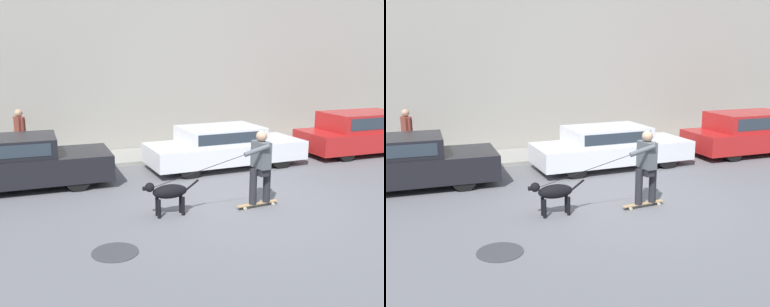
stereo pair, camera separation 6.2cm
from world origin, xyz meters
TOP-DOWN VIEW (x-y plane):
  - ground_plane at (0.00, 0.00)m, footprint 36.00×36.00m
  - back_wall at (0.00, 6.24)m, footprint 32.00×0.30m
  - sidewalk_curb at (0.00, 5.12)m, footprint 30.00×1.90m
  - parked_car_0 at (-4.66, 3.10)m, footprint 4.62×1.83m
  - parked_car_1 at (0.95, 3.10)m, footprint 4.49×1.72m
  - parked_car_2 at (5.99, 3.10)m, footprint 4.45×1.83m
  - dog at (-1.79, -0.02)m, footprint 1.16×0.31m
  - skateboarder at (0.17, -0.23)m, footprint 2.79×0.64m
  - pedestrian_with_bag at (-4.39, 5.22)m, footprint 0.34×0.64m
  - manhole_cover at (-3.15, -1.32)m, footprint 0.77×0.77m

SIDE VIEW (x-z plane):
  - ground_plane at x=0.00m, z-range 0.00..0.00m
  - manhole_cover at x=-3.15m, z-range 0.00..0.01m
  - sidewalk_curb at x=0.00m, z-range 0.00..0.12m
  - dog at x=-1.79m, z-range 0.12..0.85m
  - parked_car_1 at x=0.95m, z-range -0.01..1.17m
  - parked_car_0 at x=-4.66m, z-range -0.01..1.24m
  - parked_car_2 at x=5.99m, z-range -0.02..1.32m
  - skateboarder at x=0.17m, z-range 0.11..1.75m
  - pedestrian_with_bag at x=-4.39m, z-range 0.20..1.74m
  - back_wall at x=0.00m, z-range 0.00..5.92m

